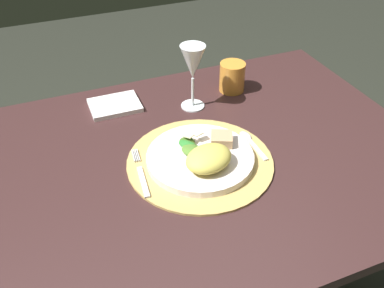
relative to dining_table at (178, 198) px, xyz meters
name	(u,v)px	position (x,y,z in m)	size (l,w,h in m)	color
dining_table	(178,198)	(0.00, 0.00, 0.00)	(1.24, 0.82, 0.75)	#392121
placemat	(200,162)	(0.05, -0.02, 0.12)	(0.35, 0.35, 0.01)	tan
dinner_plate	(200,158)	(0.05, -0.02, 0.13)	(0.25, 0.25, 0.02)	silver
pasta_serving	(209,158)	(0.05, -0.07, 0.16)	(0.11, 0.09, 0.04)	#D8C754
salad_greens	(190,147)	(0.04, 0.01, 0.15)	(0.08, 0.09, 0.03)	#416623
bread_piece	(221,139)	(0.12, 0.00, 0.15)	(0.05, 0.05, 0.02)	tan
fork	(141,175)	(-0.09, -0.02, 0.13)	(0.03, 0.17, 0.00)	silver
spoon	(249,140)	(0.19, 0.00, 0.13)	(0.03, 0.12, 0.01)	silver
napkin	(115,105)	(-0.08, 0.29, 0.12)	(0.14, 0.11, 0.01)	white
wine_glass	(193,64)	(0.13, 0.21, 0.25)	(0.07, 0.07, 0.18)	silver
amber_tumbler	(232,77)	(0.27, 0.25, 0.16)	(0.07, 0.07, 0.09)	orange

